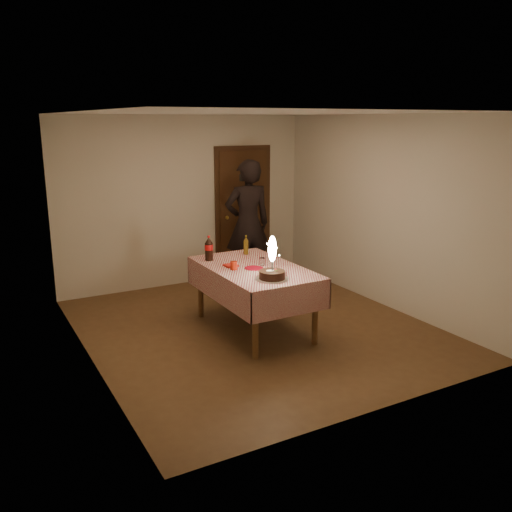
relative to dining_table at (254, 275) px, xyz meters
name	(u,v)px	position (x,y,z in m)	size (l,w,h in m)	color
ground	(256,328)	(0.04, 0.03, -0.70)	(4.00, 4.50, 0.01)	brown
room_shell	(255,195)	(0.07, 0.11, 0.96)	(4.04, 4.54, 2.62)	beige
dining_table	(254,275)	(0.00, 0.00, 0.00)	(1.02, 1.72, 0.80)	brown
birthday_cake	(272,269)	(-0.07, -0.54, 0.22)	(0.36, 0.36, 0.49)	white
red_plate	(254,268)	(-0.03, -0.06, 0.11)	(0.22, 0.22, 0.01)	red
red_cup	(234,265)	(-0.27, 0.01, 0.16)	(0.08, 0.08, 0.10)	#B7220C
clear_cup	(262,261)	(0.13, 0.03, 0.15)	(0.07, 0.07, 0.09)	white
napkin_stack	(231,265)	(-0.23, 0.16, 0.12)	(0.15, 0.15, 0.02)	red
cola_bottle	(209,249)	(-0.34, 0.55, 0.26)	(0.10, 0.10, 0.32)	black
amber_bottle_right	(246,245)	(0.21, 0.61, 0.23)	(0.06, 0.06, 0.26)	#5C420F
photographer	(248,224)	(0.79, 1.64, 0.28)	(0.77, 0.56, 1.96)	black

